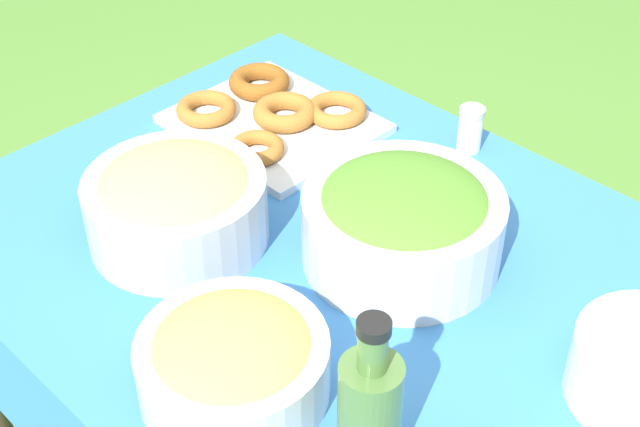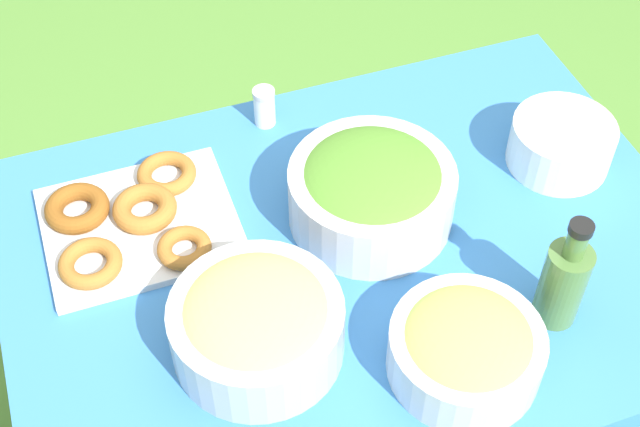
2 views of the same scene
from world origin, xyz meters
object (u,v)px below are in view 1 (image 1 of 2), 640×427
salad_bowl (403,221)px  olive_oil_bottle (370,408)px  pasta_bowl (176,202)px  fruit_bowl (233,361)px  donut_platter (272,115)px

salad_bowl → olive_oil_bottle: (0.22, -0.31, 0.02)m
salad_bowl → olive_oil_bottle: olive_oil_bottle is taller
pasta_bowl → fruit_bowl: pasta_bowl is taller
salad_bowl → olive_oil_bottle: 0.38m
pasta_bowl → donut_platter: pasta_bowl is taller
donut_platter → fruit_bowl: bearing=-47.2°
pasta_bowl → fruit_bowl: (0.30, -0.15, -0.01)m
donut_platter → olive_oil_bottle: (0.64, -0.44, 0.07)m
pasta_bowl → donut_platter: 0.36m
olive_oil_bottle → fruit_bowl: 0.20m
fruit_bowl → olive_oil_bottle: bearing=13.0°
pasta_bowl → donut_platter: bearing=112.9°
salad_bowl → fruit_bowl: bearing=-86.8°
salad_bowl → pasta_bowl: bearing=-143.5°
donut_platter → fruit_bowl: 0.66m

